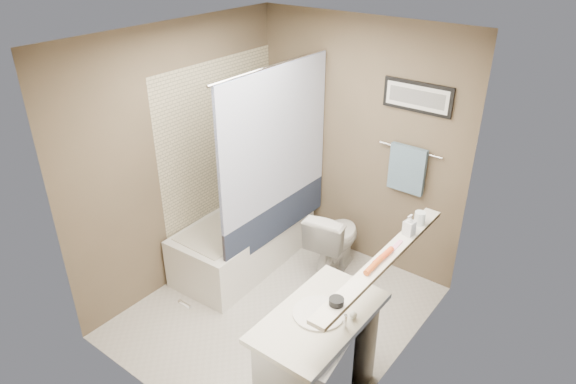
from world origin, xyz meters
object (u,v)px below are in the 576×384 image
Objects in this scene: candle_bowl_near at (336,302)px; hair_brush_back at (383,256)px; bathtub at (244,240)px; hair_brush_front at (374,265)px; soap_bottle at (410,225)px; glass_jar at (420,218)px; vanity at (319,365)px; toilet at (334,239)px.

hair_brush_back is (0.00, 0.57, 0.00)m from candle_bowl_near.
bathtub is 2.11m from hair_brush_front.
glass_jar is at bearing 90.00° from soap_bottle.
glass_jar is (1.79, -0.01, 0.92)m from bathtub.
hair_brush_front is at bearing -90.00° from soap_bottle.
glass_jar is (0.00, 0.55, 0.03)m from hair_brush_back.
candle_bowl_near is at bearing -35.17° from bathtub.
hair_brush_back is (0.19, 0.44, 0.74)m from vanity.
hair_brush_back is at bearing -90.00° from soap_bottle.
hair_brush_front is 0.51m from soap_bottle.
hair_brush_back is (1.00, -1.00, 0.79)m from toilet.
bathtub is 2.15× the size of toilet.
glass_jar reaches higher than hair_brush_back.
toilet is 1.66m from vanity.
glass_jar reaches higher than bathtub.
soap_bottle is at bearing 90.00° from candle_bowl_near.
soap_bottle is (0.00, 0.95, 0.06)m from candle_bowl_near.
candle_bowl_near is 0.95m from soap_bottle.
toilet is 1.45m from soap_bottle.
glass_jar is at bearing 90.00° from hair_brush_back.
vanity is at bearing -34.91° from bathtub.
toilet is 4.36× the size of soap_bottle.
bathtub is 6.82× the size of hair_brush_back.
hair_brush_front is 1.38× the size of soap_bottle.
hair_brush_front and hair_brush_back have the same top height.
hair_brush_back is 0.55m from glass_jar.
soap_bottle is (0.00, -0.18, 0.03)m from glass_jar.
soap_bottle is (0.19, 0.82, 0.79)m from vanity.
hair_brush_front is at bearing 90.00° from candle_bowl_near.
bathtub is 2.30m from candle_bowl_near.
hair_brush_back is at bearing 90.00° from hair_brush_front.
soap_bottle is at bearing -8.67° from bathtub.
toilet is (0.79, 0.43, 0.10)m from bathtub.
toilet is at bearing 134.86° from hair_brush_back.
candle_bowl_near is at bearing -90.00° from hair_brush_back.
glass_jar is (0.19, 1.00, 0.77)m from vanity.
vanity is at bearing -112.58° from hair_brush_back.
vanity is 1.27m from glass_jar.
candle_bowl_near is 0.41× the size of hair_brush_back.
hair_brush_front reaches higher than candle_bowl_near.
toilet is at bearing 155.84° from glass_jar.
hair_brush_front is (0.00, 0.45, 0.00)m from candle_bowl_near.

